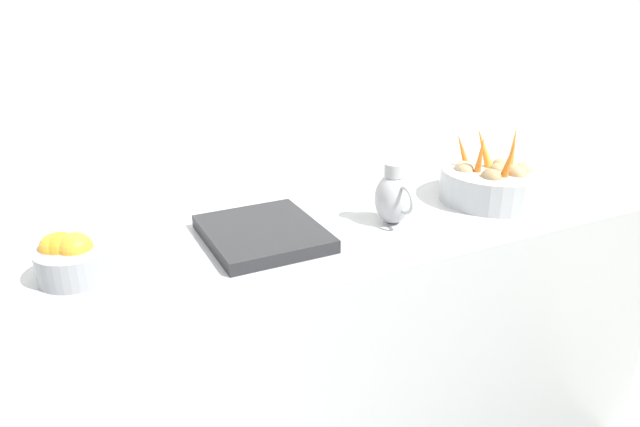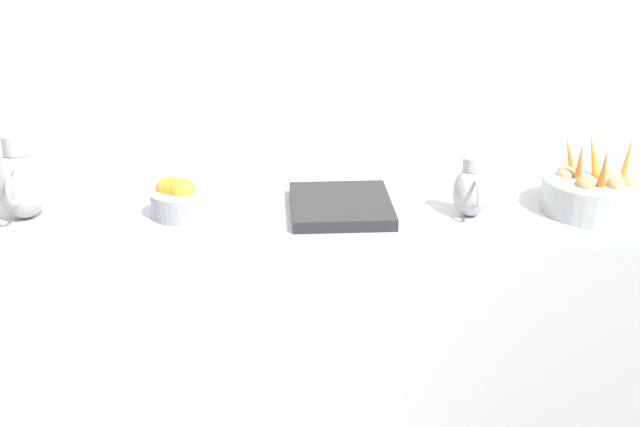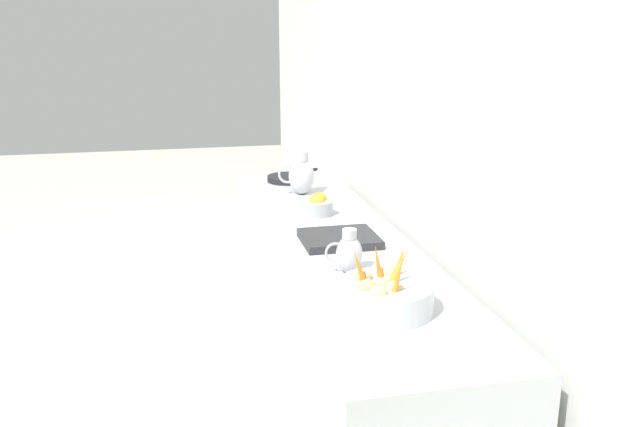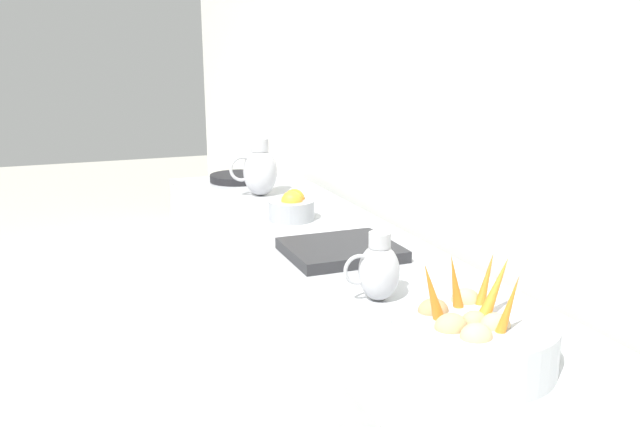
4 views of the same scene
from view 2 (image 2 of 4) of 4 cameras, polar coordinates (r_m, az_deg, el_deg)
name	(u,v)px [view 2 (image 2 of 4)]	position (r m, az deg, el deg)	size (l,w,h in m)	color
prep_counter	(314,342)	(2.78, -0.42, -8.58)	(0.63, 2.77, 0.91)	#ADAFB5
vegetable_colander	(598,192)	(2.70, 18.04, 1.35)	(0.34, 0.34, 0.23)	#ADAFB5
orange_bowl	(178,198)	(2.57, -9.43, 1.01)	(0.18, 0.18, 0.11)	gray
metal_pitcher_tall	(21,181)	(2.64, -19.31, 2.04)	(0.21, 0.15, 0.25)	#A3A3A8
metal_pitcher_short	(471,190)	(2.56, 10.05, 1.55)	(0.15, 0.11, 0.18)	#A3A3A8
counter_sink_basin	(339,206)	(2.57, 1.29, 0.53)	(0.34, 0.30, 0.04)	#232326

